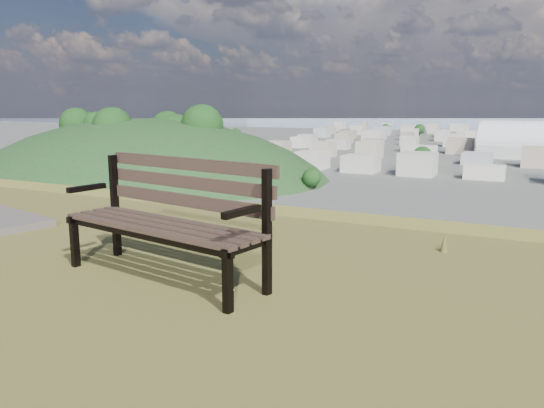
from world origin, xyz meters
The scene contains 7 objects.
park_bench centered at (0.48, 1.38, 25.56)m, with size 1.95×0.91×0.98m.
arena centered at (3.60, 289.82, 5.70)m, with size 58.65×27.65×24.18m.
green_wooded_hill centered at (-130.65, 154.60, 0.12)m, with size 165.42×132.33×82.71m.
city_blocks centered at (0.00, 394.44, 3.50)m, with size 395.00×361.00×7.00m.
city_trees centered at (-26.39, 319.00, 4.83)m, with size 406.52×387.20×9.98m.
bay_water centered at (0.00, 900.00, 0.00)m, with size 2400.00×700.00×0.12m, color gray.
far_hills centered at (-60.92, 1402.93, 25.47)m, with size 2050.00×340.00×60.00m.
Camera 1 is at (3.16, -2.05, 26.43)m, focal length 35.00 mm.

